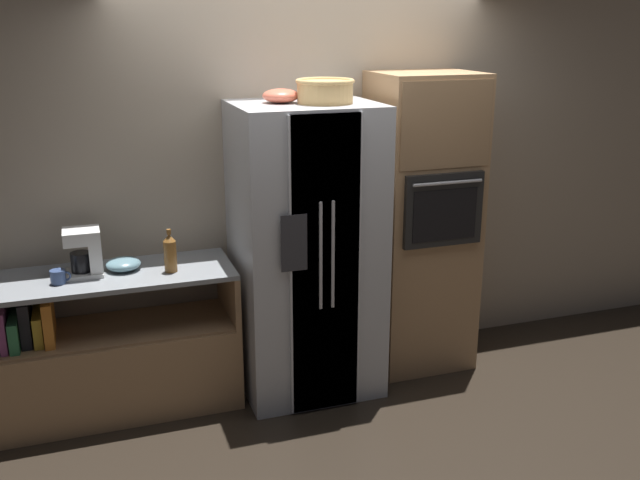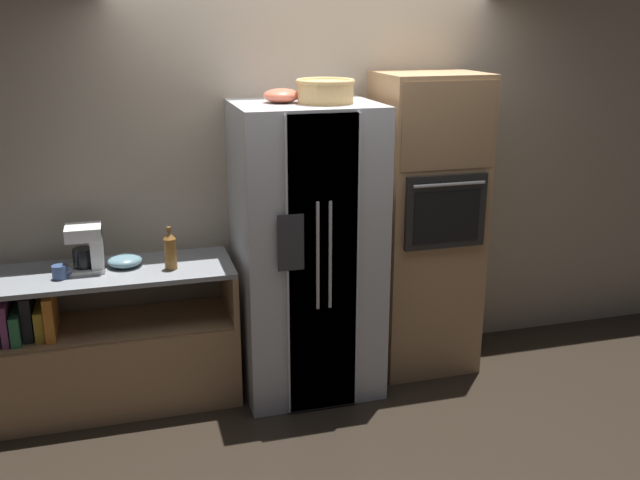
{
  "view_description": "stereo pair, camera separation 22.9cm",
  "coord_description": "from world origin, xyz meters",
  "px_view_note": "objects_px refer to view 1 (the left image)",
  "views": [
    {
      "loc": [
        -1.45,
        -4.08,
        2.35
      ],
      "look_at": [
        -0.06,
        -0.03,
        1.03
      ],
      "focal_mm": 40.0,
      "sensor_mm": 36.0,
      "label": 1
    },
    {
      "loc": [
        -1.23,
        -4.15,
        2.35
      ],
      "look_at": [
        -0.06,
        -0.03,
        1.03
      ],
      "focal_mm": 40.0,
      "sensor_mm": 36.0,
      "label": 2
    }
  ],
  "objects_px": {
    "wicker_basket": "(325,90)",
    "mug": "(58,277)",
    "bottle_tall": "(170,253)",
    "wall_oven": "(421,223)",
    "fruit_bowl": "(281,96)",
    "coffee_maker": "(87,250)",
    "mixing_bowl": "(123,264)",
    "refrigerator": "(306,251)"
  },
  "relations": [
    {
      "from": "refrigerator",
      "to": "coffee_maker",
      "type": "xyz_separation_m",
      "value": [
        -1.33,
        0.12,
        0.11
      ]
    },
    {
      "from": "wall_oven",
      "to": "bottle_tall",
      "type": "bearing_deg",
      "value": -177.42
    },
    {
      "from": "fruit_bowl",
      "to": "coffee_maker",
      "type": "height_order",
      "value": "fruit_bowl"
    },
    {
      "from": "wall_oven",
      "to": "fruit_bowl",
      "type": "height_order",
      "value": "wall_oven"
    },
    {
      "from": "wicker_basket",
      "to": "wall_oven",
      "type": "bearing_deg",
      "value": 10.68
    },
    {
      "from": "mug",
      "to": "coffee_maker",
      "type": "distance_m",
      "value": 0.23
    },
    {
      "from": "refrigerator",
      "to": "wicker_basket",
      "type": "bearing_deg",
      "value": -26.62
    },
    {
      "from": "mug",
      "to": "wall_oven",
      "type": "bearing_deg",
      "value": 1.87
    },
    {
      "from": "mixing_bowl",
      "to": "wicker_basket",
      "type": "bearing_deg",
      "value": -8.51
    },
    {
      "from": "bottle_tall",
      "to": "coffee_maker",
      "type": "bearing_deg",
      "value": 167.38
    },
    {
      "from": "coffee_maker",
      "to": "wicker_basket",
      "type": "bearing_deg",
      "value": -6.75
    },
    {
      "from": "wall_oven",
      "to": "bottle_tall",
      "type": "height_order",
      "value": "wall_oven"
    },
    {
      "from": "refrigerator",
      "to": "fruit_bowl",
      "type": "distance_m",
      "value": 0.99
    },
    {
      "from": "wicker_basket",
      "to": "bottle_tall",
      "type": "xyz_separation_m",
      "value": [
        -0.96,
        0.06,
        -0.94
      ]
    },
    {
      "from": "refrigerator",
      "to": "bottle_tall",
      "type": "height_order",
      "value": "refrigerator"
    },
    {
      "from": "bottle_tall",
      "to": "mixing_bowl",
      "type": "distance_m",
      "value": 0.31
    },
    {
      "from": "fruit_bowl",
      "to": "refrigerator",
      "type": "bearing_deg",
      "value": -20.91
    },
    {
      "from": "bottle_tall",
      "to": "mug",
      "type": "relative_size",
      "value": 2.29
    },
    {
      "from": "mixing_bowl",
      "to": "coffee_maker",
      "type": "xyz_separation_m",
      "value": [
        -0.2,
        -0.01,
        0.11
      ]
    },
    {
      "from": "refrigerator",
      "to": "wall_oven",
      "type": "distance_m",
      "value": 0.87
    },
    {
      "from": "bottle_tall",
      "to": "mug",
      "type": "bearing_deg",
      "value": 179.95
    },
    {
      "from": "wicker_basket",
      "to": "bottle_tall",
      "type": "relative_size",
      "value": 1.32
    },
    {
      "from": "wicker_basket",
      "to": "mug",
      "type": "height_order",
      "value": "wicker_basket"
    },
    {
      "from": "refrigerator",
      "to": "bottle_tall",
      "type": "bearing_deg",
      "value": 179.28
    },
    {
      "from": "wicker_basket",
      "to": "mixing_bowl",
      "type": "bearing_deg",
      "value": 171.49
    },
    {
      "from": "wicker_basket",
      "to": "mug",
      "type": "relative_size",
      "value": 3.04
    },
    {
      "from": "fruit_bowl",
      "to": "wall_oven",
      "type": "bearing_deg",
      "value": 2.05
    },
    {
      "from": "refrigerator",
      "to": "fruit_bowl",
      "type": "xyz_separation_m",
      "value": [
        -0.14,
        0.05,
        0.98
      ]
    },
    {
      "from": "wicker_basket",
      "to": "mug",
      "type": "distance_m",
      "value": 1.9
    },
    {
      "from": "refrigerator",
      "to": "wall_oven",
      "type": "relative_size",
      "value": 0.92
    },
    {
      "from": "fruit_bowl",
      "to": "mug",
      "type": "height_order",
      "value": "fruit_bowl"
    },
    {
      "from": "wall_oven",
      "to": "coffee_maker",
      "type": "height_order",
      "value": "wall_oven"
    },
    {
      "from": "wicker_basket",
      "to": "fruit_bowl",
      "type": "bearing_deg",
      "value": 156.53
    },
    {
      "from": "mug",
      "to": "bottle_tall",
      "type": "bearing_deg",
      "value": -0.05
    },
    {
      "from": "wicker_basket",
      "to": "bottle_tall",
      "type": "height_order",
      "value": "wicker_basket"
    },
    {
      "from": "wall_oven",
      "to": "coffee_maker",
      "type": "relative_size",
      "value": 7.21
    },
    {
      "from": "wicker_basket",
      "to": "mixing_bowl",
      "type": "xyz_separation_m",
      "value": [
        -1.24,
        0.18,
        -1.02
      ]
    },
    {
      "from": "wicker_basket",
      "to": "fruit_bowl",
      "type": "xyz_separation_m",
      "value": [
        -0.24,
        0.11,
        -0.03
      ]
    },
    {
      "from": "fruit_bowl",
      "to": "mug",
      "type": "distance_m",
      "value": 1.68
    },
    {
      "from": "bottle_tall",
      "to": "coffee_maker",
      "type": "relative_size",
      "value": 0.95
    },
    {
      "from": "mixing_bowl",
      "to": "coffee_maker",
      "type": "height_order",
      "value": "coffee_maker"
    },
    {
      "from": "wicker_basket",
      "to": "mixing_bowl",
      "type": "distance_m",
      "value": 1.61
    }
  ]
}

